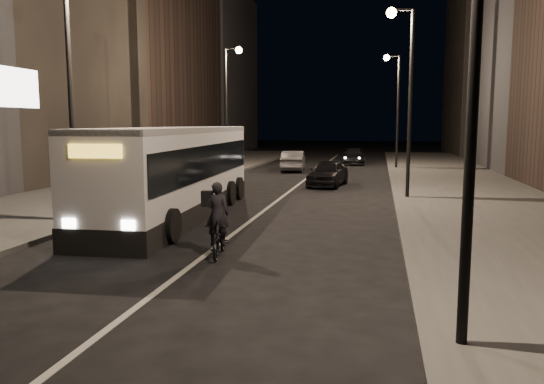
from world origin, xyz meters
The scene contains 13 objects.
ground centered at (0.00, 0.00, 0.00)m, with size 180.00×180.00×0.00m, color black.
sidewalk_right centered at (8.50, 14.00, 0.08)m, with size 7.00×70.00×0.16m, color #393937.
sidewalk_left centered at (-8.50, 14.00, 0.08)m, with size 7.00×70.00×0.16m, color #393937.
building_row_left centered at (-16.00, 28.50, 11.00)m, with size 8.00×61.00×22.00m, color black.
streetlight_right_mid centered at (5.33, 12.00, 5.36)m, with size 1.20×0.44×8.12m.
streetlight_right_far centered at (5.33, 28.00, 5.36)m, with size 1.20×0.44×8.12m.
streetlight_left_near centered at (-5.33, 4.00, 5.36)m, with size 1.20×0.44×8.12m.
streetlight_left_far centered at (-5.33, 22.00, 5.36)m, with size 1.20×0.44×8.12m.
city_bus centered at (-2.85, 6.13, 1.76)m, with size 3.25×12.12×3.24m.
cyclist_on_bicycle centered at (0.40, 0.77, 0.65)m, with size 0.82×1.76×1.95m.
car_near centered at (1.65, 16.66, 0.71)m, with size 1.68×4.18×1.43m, color black.
car_mid centered at (-1.64, 25.26, 0.72)m, with size 1.52×4.36×1.44m, color #37373A.
car_far centered at (2.27, 32.44, 0.64)m, with size 1.80×4.44×1.29m, color black.
Camera 1 is at (4.33, -11.90, 3.39)m, focal length 35.00 mm.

